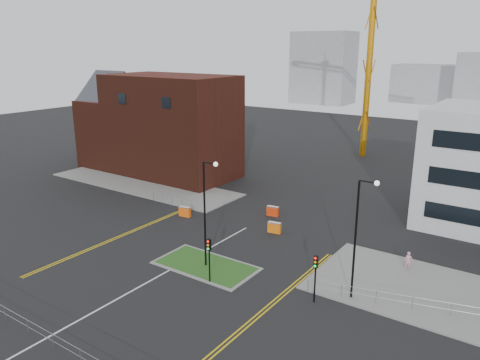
% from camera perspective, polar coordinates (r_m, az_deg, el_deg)
% --- Properties ---
extents(ground, '(200.00, 200.00, 0.00)m').
position_cam_1_polar(ground, '(36.26, -14.93, -13.95)').
color(ground, black).
rests_on(ground, ground).
extents(pavement_left, '(28.00, 8.00, 0.12)m').
position_cam_1_polar(pavement_left, '(63.65, -11.78, -0.47)').
color(pavement_left, slate).
rests_on(pavement_left, ground).
extents(pavement_right, '(24.00, 10.00, 0.12)m').
position_cam_1_polar(pavement_right, '(38.20, 27.23, -13.57)').
color(pavement_right, slate).
rests_on(pavement_right, ground).
extents(island_kerb, '(8.60, 4.60, 0.08)m').
position_cam_1_polar(island_kerb, '(39.98, -4.18, -10.37)').
color(island_kerb, slate).
rests_on(island_kerb, ground).
extents(grass_island, '(8.00, 4.00, 0.12)m').
position_cam_1_polar(grass_island, '(39.97, -4.19, -10.35)').
color(grass_island, '#22501A').
rests_on(grass_island, ground).
extents(brick_building, '(24.20, 10.07, 14.24)m').
position_cam_1_polar(brick_building, '(68.32, -10.20, 6.59)').
color(brick_building, '#451B11').
rests_on(brick_building, ground).
extents(streetlamp_island, '(1.46, 0.36, 9.18)m').
position_cam_1_polar(streetlamp_island, '(37.76, -4.09, -3.14)').
color(streetlamp_island, black).
rests_on(streetlamp_island, ground).
extents(streetlamp_right_near, '(1.46, 0.36, 9.18)m').
position_cam_1_polar(streetlamp_right_near, '(33.85, 14.30, -5.95)').
color(streetlamp_right_near, black).
rests_on(streetlamp_right_near, ground).
extents(traffic_light_island, '(0.28, 0.33, 3.65)m').
position_cam_1_polar(traffic_light_island, '(36.33, -3.79, -8.78)').
color(traffic_light_island, black).
rests_on(traffic_light_island, ground).
extents(traffic_light_right, '(0.28, 0.33, 3.65)m').
position_cam_1_polar(traffic_light_right, '(34.06, 9.19, -10.75)').
color(traffic_light_right, black).
rests_on(traffic_light_right, ground).
extents(railing_front, '(24.05, 0.05, 1.10)m').
position_cam_1_polar(railing_front, '(32.97, -23.25, -16.49)').
color(railing_front, gray).
rests_on(railing_front, ground).
extents(railing_left, '(6.05, 0.05, 1.10)m').
position_cam_1_polar(railing_left, '(54.65, -8.28, -2.30)').
color(railing_left, gray).
rests_on(railing_left, ground).
extents(railing_right, '(19.05, 5.05, 1.10)m').
position_cam_1_polar(railing_right, '(35.81, 24.36, -13.91)').
color(railing_right, gray).
rests_on(railing_right, ground).
extents(centre_line, '(0.15, 30.00, 0.01)m').
position_cam_1_polar(centre_line, '(37.38, -12.56, -12.80)').
color(centre_line, silver).
rests_on(centre_line, ground).
extents(yellow_left_a, '(0.12, 24.00, 0.01)m').
position_cam_1_polar(yellow_left_a, '(48.31, -12.96, -5.99)').
color(yellow_left_a, gold).
rests_on(yellow_left_a, ground).
extents(yellow_left_b, '(0.12, 24.00, 0.01)m').
position_cam_1_polar(yellow_left_b, '(48.10, -12.72, -6.07)').
color(yellow_left_b, gold).
rests_on(yellow_left_b, ground).
extents(yellow_right_a, '(0.12, 20.00, 0.01)m').
position_cam_1_polar(yellow_right_a, '(34.77, 3.68, -14.78)').
color(yellow_right_a, gold).
rests_on(yellow_right_a, ground).
extents(yellow_right_b, '(0.12, 20.00, 0.01)m').
position_cam_1_polar(yellow_right_b, '(34.64, 4.12, -14.92)').
color(yellow_right_b, gold).
rests_on(yellow_right_b, ground).
extents(skyline_a, '(18.00, 12.00, 22.00)m').
position_cam_1_polar(skyline_a, '(154.11, 10.11, 13.30)').
color(skyline_a, gray).
rests_on(skyline_a, ground).
extents(skyline_d, '(30.00, 12.00, 12.00)m').
position_cam_1_polar(skyline_d, '(163.45, 23.49, 10.64)').
color(skyline_d, gray).
rests_on(skyline_d, ground).
extents(pedestrian, '(0.64, 0.48, 1.58)m').
position_cam_1_polar(pedestrian, '(41.33, 19.83, -9.27)').
color(pedestrian, pink).
rests_on(pedestrian, ground).
extents(barrier_left, '(1.36, 0.61, 1.10)m').
position_cam_1_polar(barrier_left, '(50.94, -6.75, -3.80)').
color(barrier_left, '#FF5D0E').
rests_on(barrier_left, ground).
extents(barrier_mid, '(1.35, 0.62, 1.10)m').
position_cam_1_polar(barrier_mid, '(46.43, 4.21, -5.74)').
color(barrier_mid, orange).
rests_on(barrier_mid, ground).
extents(barrier_right, '(1.35, 0.63, 1.09)m').
position_cam_1_polar(barrier_right, '(50.89, 4.01, -3.75)').
color(barrier_right, red).
rests_on(barrier_right, ground).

